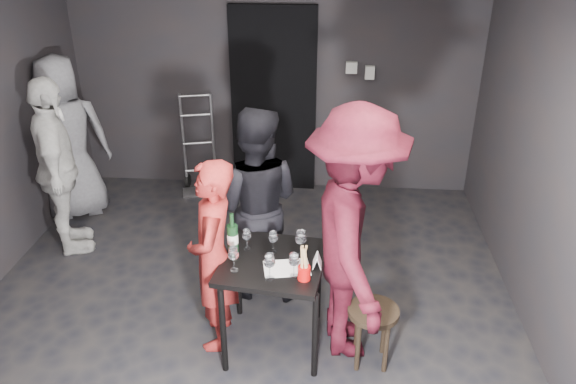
# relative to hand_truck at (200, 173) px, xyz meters

# --- Properties ---
(floor) EXTENTS (4.50, 5.00, 0.02)m
(floor) POSITION_rel_hand_truck_xyz_m (0.86, -2.26, -0.21)
(floor) COLOR black
(floor) RESTS_ON ground
(wall_back) EXTENTS (4.50, 0.04, 2.70)m
(wall_back) POSITION_rel_hand_truck_xyz_m (0.86, 0.24, 1.14)
(wall_back) COLOR black
(wall_back) RESTS_ON ground
(wall_right) EXTENTS (0.04, 5.00, 2.70)m
(wall_right) POSITION_rel_hand_truck_xyz_m (3.11, -2.26, 1.14)
(wall_right) COLOR black
(wall_right) RESTS_ON ground
(doorway) EXTENTS (0.95, 0.10, 2.10)m
(doorway) POSITION_rel_hand_truck_xyz_m (0.86, 0.18, 0.84)
(doorway) COLOR black
(doorway) RESTS_ON ground
(wallbox_upper) EXTENTS (0.12, 0.06, 0.12)m
(wallbox_upper) POSITION_rel_hand_truck_xyz_m (1.71, 0.19, 1.24)
(wallbox_upper) COLOR #B7B7B2
(wallbox_upper) RESTS_ON wall_back
(wallbox_lower) EXTENTS (0.10, 0.06, 0.14)m
(wallbox_lower) POSITION_rel_hand_truck_xyz_m (1.91, 0.19, 1.19)
(wallbox_lower) COLOR #B7B7B2
(wallbox_lower) RESTS_ON wall_back
(hand_truck) EXTENTS (0.39, 0.33, 1.16)m
(hand_truck) POSITION_rel_hand_truck_xyz_m (0.00, 0.00, 0.00)
(hand_truck) COLOR #B2B2B7
(hand_truck) RESTS_ON floor
(tasting_table) EXTENTS (0.72, 0.72, 0.75)m
(tasting_table) POSITION_rel_hand_truck_xyz_m (1.14, -2.54, 0.44)
(tasting_table) COLOR black
(tasting_table) RESTS_ON floor
(stool) EXTENTS (0.36, 0.36, 0.47)m
(stool) POSITION_rel_hand_truck_xyz_m (1.86, -2.68, 0.17)
(stool) COLOR black
(stool) RESTS_ON floor
(server_red) EXTENTS (0.40, 0.57, 1.48)m
(server_red) POSITION_rel_hand_truck_xyz_m (0.71, -2.53, 0.53)
(server_red) COLOR #A92522
(server_red) RESTS_ON floor
(woman_black) EXTENTS (0.89, 0.50, 1.82)m
(woman_black) POSITION_rel_hand_truck_xyz_m (0.92, -1.86, 0.70)
(woman_black) COLOR black
(woman_black) RESTS_ON floor
(man_maroon) EXTENTS (0.94, 1.63, 2.39)m
(man_maroon) POSITION_rel_hand_truck_xyz_m (1.71, -2.50, 0.98)
(man_maroon) COLOR #3F0B17
(man_maroon) RESTS_ON floor
(bystander_cream) EXTENTS (0.99, 1.26, 1.94)m
(bystander_cream) POSITION_rel_hand_truck_xyz_m (-0.97, -1.36, 0.75)
(bystander_cream) COLOR silver
(bystander_cream) RESTS_ON floor
(bystander_grey) EXTENTS (1.11, 0.90, 2.00)m
(bystander_grey) POSITION_rel_hand_truck_xyz_m (-1.20, -0.67, 0.79)
(bystander_grey) COLOR slate
(bystander_grey) RESTS_ON floor
(tasting_mat) EXTENTS (0.35, 0.27, 0.00)m
(tasting_mat) POSITION_rel_hand_truck_xyz_m (1.25, -2.63, 0.54)
(tasting_mat) COLOR white
(tasting_mat) RESTS_ON tasting_table
(wine_glass_a) EXTENTS (0.09, 0.09, 0.20)m
(wine_glass_a) POSITION_rel_hand_truck_xyz_m (0.89, -2.69, 0.64)
(wine_glass_a) COLOR white
(wine_glass_a) RESTS_ON tasting_table
(wine_glass_b) EXTENTS (0.08, 0.08, 0.18)m
(wine_glass_b) POSITION_rel_hand_truck_xyz_m (0.94, -2.41, 0.62)
(wine_glass_b) COLOR white
(wine_glass_b) RESTS_ON tasting_table
(wine_glass_c) EXTENTS (0.08, 0.08, 0.18)m
(wine_glass_c) POSITION_rel_hand_truck_xyz_m (1.13, -2.43, 0.63)
(wine_glass_c) COLOR white
(wine_glass_c) RESTS_ON tasting_table
(wine_glass_d) EXTENTS (0.09, 0.09, 0.21)m
(wine_glass_d) POSITION_rel_hand_truck_xyz_m (1.14, -2.77, 0.64)
(wine_glass_d) COLOR white
(wine_glass_d) RESTS_ON tasting_table
(wine_glass_e) EXTENTS (0.08, 0.08, 0.20)m
(wine_glass_e) POSITION_rel_hand_truck_xyz_m (1.30, -2.72, 0.63)
(wine_glass_e) COLOR white
(wine_glass_e) RESTS_ON tasting_table
(wine_glass_f) EXTENTS (0.11, 0.11, 0.22)m
(wine_glass_f) POSITION_rel_hand_truck_xyz_m (1.33, -2.46, 0.65)
(wine_glass_f) COLOR white
(wine_glass_f) RESTS_ON tasting_table
(wine_bottle) EXTENTS (0.08, 0.08, 0.33)m
(wine_bottle) POSITION_rel_hand_truck_xyz_m (0.85, -2.48, 0.66)
(wine_bottle) COLOR black
(wine_bottle) RESTS_ON tasting_table
(breadstick_cup) EXTENTS (0.09, 0.09, 0.27)m
(breadstick_cup) POSITION_rel_hand_truck_xyz_m (1.37, -2.75, 0.66)
(breadstick_cup) COLOR #BB0B0A
(breadstick_cup) RESTS_ON tasting_table
(reserved_card) EXTENTS (0.07, 0.12, 0.09)m
(reserved_card) POSITION_rel_hand_truck_xyz_m (1.44, -2.58, 0.58)
(reserved_card) COLOR white
(reserved_card) RESTS_ON tasting_table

